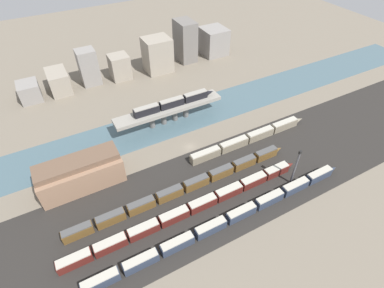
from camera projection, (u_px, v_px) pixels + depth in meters
name	position (u px, v px, depth m)	size (l,w,h in m)	color
ground_plane	(190.00, 147.00, 126.31)	(400.00, 400.00, 0.00)	#756B5B
railbed_yard	(220.00, 185.00, 110.63)	(280.00, 42.00, 0.01)	#282623
river_water	(170.00, 121.00, 139.35)	(320.00, 22.78, 0.01)	#47606B
bridge	(169.00, 110.00, 135.11)	(50.67, 7.69, 7.91)	gray
train_on_bridge	(174.00, 102.00, 133.88)	(39.55, 2.89, 3.71)	black
train_yard_near	(229.00, 219.00, 97.68)	(97.16, 2.81, 3.86)	#2D384C
train_yard_mid	(192.00, 208.00, 100.86)	(88.98, 3.14, 3.68)	#5B1E19
train_yard_far	(186.00, 187.00, 107.53)	(87.61, 2.82, 3.92)	brown
train_yard_outer	(250.00, 138.00, 127.53)	(58.44, 2.96, 3.93)	gray
warehouse_building	(80.00, 173.00, 107.45)	(29.39, 12.38, 12.16)	#937056
signal_tower	(295.00, 167.00, 106.22)	(1.00, 0.76, 16.11)	#4C4C51
city_block_far_left	(30.00, 91.00, 149.99)	(9.87, 11.69, 9.22)	gray
city_block_left	(59.00, 81.00, 155.52)	(9.80, 15.81, 11.07)	gray
city_block_center	(88.00, 67.00, 158.55)	(9.54, 8.80, 19.12)	gray
city_block_right	(120.00, 67.00, 164.92)	(10.31, 10.16, 13.28)	gray
city_block_far_right	(157.00, 55.00, 169.36)	(14.71, 12.93, 19.15)	gray
city_block_tall	(185.00, 41.00, 178.27)	(9.81, 14.32, 23.58)	slate
city_block_low	(214.00, 41.00, 187.13)	(14.69, 15.37, 15.96)	gray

